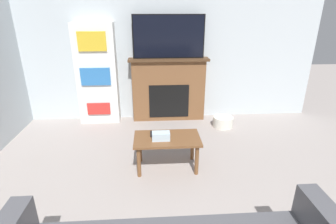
{
  "coord_description": "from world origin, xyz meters",
  "views": [
    {
      "loc": [
        -0.13,
        -0.34,
        1.96
      ],
      "look_at": [
        0.07,
        2.71,
        0.74
      ],
      "focal_mm": 28.0,
      "sensor_mm": 36.0,
      "label": 1
    }
  ],
  "objects_px": {
    "fireplace": "(169,89)",
    "storage_basket": "(223,122)",
    "bookshelf": "(97,75)",
    "tv": "(169,37)",
    "coffee_table": "(167,143)"
  },
  "relations": [
    {
      "from": "fireplace",
      "to": "storage_basket",
      "type": "relative_size",
      "value": 3.99
    },
    {
      "from": "fireplace",
      "to": "bookshelf",
      "type": "distance_m",
      "value": 1.29
    },
    {
      "from": "tv",
      "to": "storage_basket",
      "type": "xyz_separation_m",
      "value": [
        0.94,
        -0.41,
        -1.42
      ]
    },
    {
      "from": "bookshelf",
      "to": "storage_basket",
      "type": "xyz_separation_m",
      "value": [
        2.19,
        -0.4,
        -0.79
      ]
    },
    {
      "from": "tv",
      "to": "coffee_table",
      "type": "height_order",
      "value": "tv"
    },
    {
      "from": "bookshelf",
      "to": "storage_basket",
      "type": "height_order",
      "value": "bookshelf"
    },
    {
      "from": "coffee_table",
      "to": "storage_basket",
      "type": "height_order",
      "value": "coffee_table"
    },
    {
      "from": "coffee_table",
      "to": "storage_basket",
      "type": "bearing_deg",
      "value": 48.58
    },
    {
      "from": "storage_basket",
      "to": "coffee_table",
      "type": "bearing_deg",
      "value": -131.42
    },
    {
      "from": "coffee_table",
      "to": "bookshelf",
      "type": "distance_m",
      "value": 2.03
    },
    {
      "from": "fireplace",
      "to": "coffee_table",
      "type": "bearing_deg",
      "value": -94.56
    },
    {
      "from": "coffee_table",
      "to": "storage_basket",
      "type": "distance_m",
      "value": 1.64
    },
    {
      "from": "fireplace",
      "to": "tv",
      "type": "relative_size",
      "value": 1.15
    },
    {
      "from": "coffee_table",
      "to": "bookshelf",
      "type": "relative_size",
      "value": 0.48
    },
    {
      "from": "coffee_table",
      "to": "storage_basket",
      "type": "relative_size",
      "value": 2.37
    }
  ]
}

